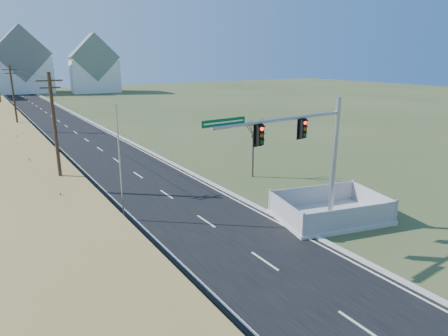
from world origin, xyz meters
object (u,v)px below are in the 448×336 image
at_px(fence_enclosure, 330,214).
at_px(open_sign, 340,222).
at_px(bare_tree, 253,127).
at_px(traffic_signal_mast, 313,154).
at_px(flagpole, 121,176).

bearing_deg(fence_enclosure, open_sign, -97.62).
relative_size(fence_enclosure, open_sign, 11.99).
relative_size(open_sign, bare_tree, 0.12).
height_order(traffic_signal_mast, open_sign, traffic_signal_mast).
bearing_deg(flagpole, open_sign, -36.33).
distance_m(fence_enclosure, bare_tree, 11.06).
height_order(fence_enclosure, bare_tree, bare_tree).
bearing_deg(flagpole, fence_enclosure, -30.81).
bearing_deg(open_sign, traffic_signal_mast, 153.33).
bearing_deg(traffic_signal_mast, open_sign, -22.36).
bearing_deg(open_sign, bare_tree, 72.47).
xyz_separation_m(fence_enclosure, flagpole, (-11.30, 6.74, 2.65)).
bearing_deg(open_sign, fence_enclosure, 60.45).
relative_size(traffic_signal_mast, fence_enclosure, 1.28).
bearing_deg(bare_tree, traffic_signal_mast, -108.93).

